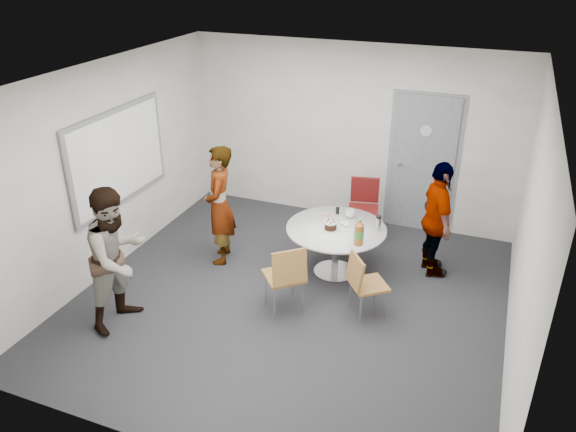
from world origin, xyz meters
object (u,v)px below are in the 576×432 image
at_px(door, 423,165).
at_px(chair_near_left, 286,273).
at_px(person_right, 437,220).
at_px(chair_far, 364,202).
at_px(table, 338,234).
at_px(chair_near_right, 363,280).
at_px(person_main, 220,205).
at_px(whiteboard, 119,157).
at_px(person_left, 117,257).

xyz_separation_m(door, chair_near_left, (-1.04, -2.77, -0.48)).
height_order(door, person_right, door).
height_order(chair_near_left, chair_far, chair_far).
relative_size(door, table, 1.65).
height_order(chair_near_right, person_main, person_main).
bearing_deg(whiteboard, person_left, -57.04).
relative_size(whiteboard, chair_far, 2.11).
height_order(chair_near_right, person_left, person_left).
bearing_deg(person_main, table, 77.88).
relative_size(door, chair_near_left, 2.38).
bearing_deg(table, person_main, -172.22).
bearing_deg(person_main, whiteboard, -94.07).
xyz_separation_m(table, person_right, (1.15, 0.48, 0.19)).
xyz_separation_m(person_left, person_right, (3.14, 2.33, -0.06)).
distance_m(chair_far, person_right, 1.31).
height_order(chair_near_left, chair_near_right, chair_near_left).
bearing_deg(person_right, person_left, 102.96).
distance_m(whiteboard, chair_near_right, 3.49).
bearing_deg(person_left, chair_far, -25.74).
bearing_deg(table, person_right, 22.75).
relative_size(chair_far, person_main, 0.55).
height_order(person_left, person_right, person_left).
bearing_deg(person_left, chair_near_right, -58.73).
bearing_deg(person_right, chair_near_left, 112.92).
bearing_deg(table, person_left, -136.99).
distance_m(table, chair_near_left, 1.10).
height_order(table, person_main, person_main).
xyz_separation_m(door, person_main, (-2.32, -1.93, -0.21)).
bearing_deg(person_right, person_main, 80.64).
bearing_deg(chair_near_left, chair_near_right, -23.07).
height_order(chair_near_left, person_right, person_right).
relative_size(whiteboard, chair_near_left, 2.13).
relative_size(chair_far, person_left, 0.54).
relative_size(person_main, person_left, 0.98).
bearing_deg(person_right, whiteboard, 81.11).
relative_size(chair_near_left, person_left, 0.54).
xyz_separation_m(person_main, person_right, (2.73, 0.70, -0.04)).
bearing_deg(whiteboard, person_right, 14.81).
distance_m(table, chair_near_right, 0.95).
bearing_deg(person_left, person_main, -5.60).
distance_m(door, chair_near_left, 3.00).
xyz_separation_m(chair_near_left, person_main, (-1.28, 0.84, 0.27)).
xyz_separation_m(whiteboard, chair_near_right, (3.35, -0.22, -0.96)).
bearing_deg(chair_near_right, person_left, -104.51).
bearing_deg(chair_far, person_right, 137.32).
height_order(person_main, person_left, person_left).
distance_m(person_left, person_right, 3.91).
xyz_separation_m(chair_far, person_main, (-1.62, -1.36, 0.27)).
xyz_separation_m(table, person_left, (-1.98, -1.85, 0.24)).
distance_m(person_main, person_right, 2.82).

